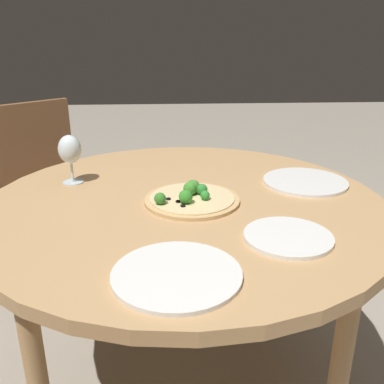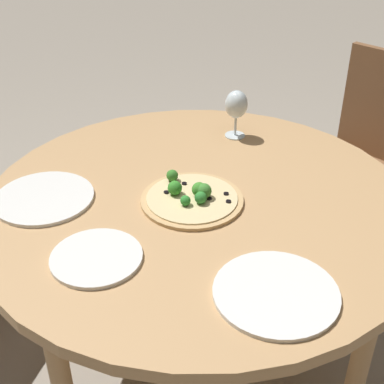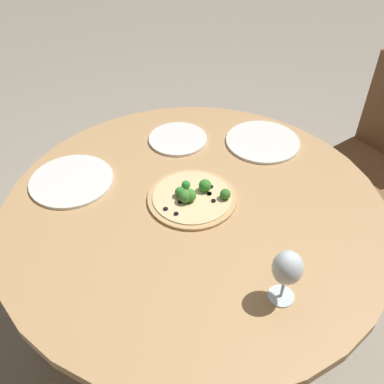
{
  "view_description": "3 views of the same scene",
  "coord_description": "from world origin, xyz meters",
  "px_view_note": "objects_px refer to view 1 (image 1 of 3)",
  "views": [
    {
      "loc": [
        0.04,
        1.16,
        1.19
      ],
      "look_at": [
        -0.02,
        0.02,
        0.75
      ],
      "focal_mm": 40.0,
      "sensor_mm": 36.0,
      "label": 1
    },
    {
      "loc": [
        -1.21,
        0.15,
        1.51
      ],
      "look_at": [
        -0.02,
        0.02,
        0.75
      ],
      "focal_mm": 50.0,
      "sensor_mm": 36.0,
      "label": 2
    },
    {
      "loc": [
        0.5,
        -0.8,
        1.61
      ],
      "look_at": [
        -0.02,
        0.02,
        0.75
      ],
      "focal_mm": 40.0,
      "sensor_mm": 36.0,
      "label": 3
    }
  ],
  "objects_px": {
    "chair": "(49,192)",
    "plate_near": "(305,182)",
    "plate_side": "(177,274)",
    "wine_glass": "(70,151)",
    "plate_far": "(288,237)",
    "pizza": "(191,198)"
  },
  "relations": [
    {
      "from": "chair",
      "to": "plate_near",
      "type": "bearing_deg",
      "value": -71.38
    },
    {
      "from": "chair",
      "to": "plate_side",
      "type": "distance_m",
      "value": 1.33
    },
    {
      "from": "chair",
      "to": "plate_side",
      "type": "xyz_separation_m",
      "value": [
        -0.58,
        1.17,
        0.26
      ]
    },
    {
      "from": "chair",
      "to": "plate_side",
      "type": "height_order",
      "value": "chair"
    },
    {
      "from": "wine_glass",
      "to": "plate_far",
      "type": "height_order",
      "value": "wine_glass"
    },
    {
      "from": "pizza",
      "to": "plate_side",
      "type": "distance_m",
      "value": 0.4
    },
    {
      "from": "plate_near",
      "to": "plate_side",
      "type": "distance_m",
      "value": 0.68
    },
    {
      "from": "pizza",
      "to": "wine_glass",
      "type": "height_order",
      "value": "wine_glass"
    },
    {
      "from": "chair",
      "to": "wine_glass",
      "type": "xyz_separation_m",
      "value": [
        -0.26,
        0.59,
        0.36
      ]
    },
    {
      "from": "chair",
      "to": "wine_glass",
      "type": "distance_m",
      "value": 0.74
    },
    {
      "from": "wine_glass",
      "to": "plate_side",
      "type": "xyz_separation_m",
      "value": [
        -0.32,
        0.58,
        -0.1
      ]
    },
    {
      "from": "plate_near",
      "to": "plate_side",
      "type": "height_order",
      "value": "same"
    },
    {
      "from": "plate_side",
      "to": "pizza",
      "type": "bearing_deg",
      "value": -97.29
    },
    {
      "from": "pizza",
      "to": "wine_glass",
      "type": "xyz_separation_m",
      "value": [
        0.37,
        -0.18,
        0.1
      ]
    },
    {
      "from": "plate_side",
      "to": "plate_near",
      "type": "bearing_deg",
      "value": -128.71
    },
    {
      "from": "plate_side",
      "to": "wine_glass",
      "type": "bearing_deg",
      "value": -60.78
    },
    {
      "from": "plate_far",
      "to": "plate_side",
      "type": "height_order",
      "value": "same"
    },
    {
      "from": "plate_far",
      "to": "plate_near",
      "type": "bearing_deg",
      "value": -112.51
    },
    {
      "from": "pizza",
      "to": "plate_far",
      "type": "relative_size",
      "value": 1.29
    },
    {
      "from": "chair",
      "to": "plate_far",
      "type": "relative_size",
      "value": 4.08
    },
    {
      "from": "wine_glass",
      "to": "plate_side",
      "type": "distance_m",
      "value": 0.67
    },
    {
      "from": "pizza",
      "to": "wine_glass",
      "type": "relative_size",
      "value": 1.75
    }
  ]
}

